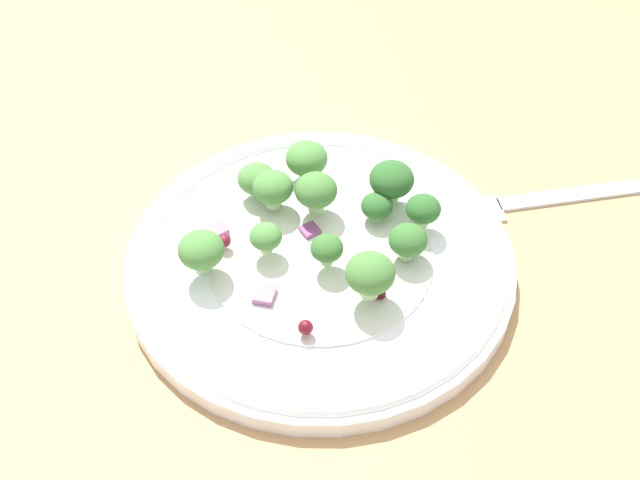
# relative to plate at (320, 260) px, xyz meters

# --- Properties ---
(ground_plane) EXTENTS (1.80, 1.80, 0.02)m
(ground_plane) POSITION_rel_plate_xyz_m (0.03, 0.03, -0.02)
(ground_plane) COLOR tan
(plate) EXTENTS (0.24, 0.24, 0.02)m
(plate) POSITION_rel_plate_xyz_m (0.00, 0.00, 0.00)
(plate) COLOR white
(plate) RESTS_ON ground_plane
(dressing_pool) EXTENTS (0.14, 0.14, 0.00)m
(dressing_pool) POSITION_rel_plate_xyz_m (0.00, 0.00, 0.00)
(dressing_pool) COLOR white
(dressing_pool) RESTS_ON plate
(broccoli_floret_0) EXTENTS (0.03, 0.03, 0.03)m
(broccoli_floret_0) POSITION_rel_plate_xyz_m (-0.02, -0.07, 0.03)
(broccoli_floret_0) COLOR #8EB77A
(broccoli_floret_0) RESTS_ON plate
(broccoli_floret_1) EXTENTS (0.02, 0.02, 0.02)m
(broccoli_floret_1) POSITION_rel_plate_xyz_m (0.01, -0.00, 0.02)
(broccoli_floret_1) COLOR #8EB77A
(broccoli_floret_1) RESTS_ON plate
(broccoli_floret_2) EXTENTS (0.03, 0.03, 0.03)m
(broccoli_floret_2) POSITION_rel_plate_xyz_m (-0.07, -0.01, 0.02)
(broccoli_floret_2) COLOR #ADD18E
(broccoli_floret_2) RESTS_ON plate
(broccoli_floret_3) EXTENTS (0.03, 0.03, 0.03)m
(broccoli_floret_3) POSITION_rel_plate_xyz_m (-0.07, 0.02, 0.02)
(broccoli_floret_3) COLOR #9EC684
(broccoli_floret_3) RESTS_ON plate
(broccoli_floret_4) EXTENTS (0.02, 0.02, 0.02)m
(broccoli_floret_4) POSITION_rel_plate_xyz_m (0.03, 0.05, 0.02)
(broccoli_floret_4) COLOR #9EC684
(broccoli_floret_4) RESTS_ON plate
(broccoli_floret_5) EXTENTS (0.03, 0.03, 0.03)m
(broccoli_floret_5) POSITION_rel_plate_xyz_m (-0.05, -0.01, 0.02)
(broccoli_floret_5) COLOR #ADD18E
(broccoli_floret_5) RESTS_ON plate
(broccoli_floret_6) EXTENTS (0.02, 0.02, 0.02)m
(broccoli_floret_6) POSITION_rel_plate_xyz_m (-0.01, -0.03, 0.02)
(broccoli_floret_6) COLOR #ADD18E
(broccoli_floret_6) RESTS_ON plate
(broccoli_floret_7) EXTENTS (0.03, 0.03, 0.03)m
(broccoli_floret_7) POSITION_rel_plate_xyz_m (0.05, 0.01, 0.03)
(broccoli_floret_7) COLOR #ADD18E
(broccoli_floret_7) RESTS_ON plate
(broccoli_floret_8) EXTENTS (0.02, 0.02, 0.02)m
(broccoli_floret_8) POSITION_rel_plate_xyz_m (-0.01, 0.05, 0.02)
(broccoli_floret_8) COLOR #9EC684
(broccoli_floret_8) RESTS_ON plate
(broccoli_floret_9) EXTENTS (0.02, 0.02, 0.02)m
(broccoli_floret_9) POSITION_rel_plate_xyz_m (0.01, 0.07, 0.02)
(broccoli_floret_9) COLOR #ADD18E
(broccoli_floret_9) RESTS_ON plate
(broccoli_floret_10) EXTENTS (0.03, 0.03, 0.03)m
(broccoli_floret_10) POSITION_rel_plate_xyz_m (-0.02, 0.06, 0.02)
(broccoli_floret_10) COLOR #9EC684
(broccoli_floret_10) RESTS_ON plate
(broccoli_floret_11) EXTENTS (0.03, 0.03, 0.03)m
(broccoli_floret_11) POSITION_rel_plate_xyz_m (-0.03, 0.01, 0.03)
(broccoli_floret_11) COLOR #ADD18E
(broccoli_floret_11) RESTS_ON plate
(cranberry_0) EXTENTS (0.01, 0.01, 0.01)m
(cranberry_0) POSITION_rel_plate_xyz_m (-0.03, -0.05, 0.01)
(cranberry_0) COLOR maroon
(cranberry_0) RESTS_ON plate
(cranberry_1) EXTENTS (0.01, 0.01, 0.01)m
(cranberry_1) POSITION_rel_plate_xyz_m (0.05, 0.02, 0.01)
(cranberry_1) COLOR #4C0A14
(cranberry_1) RESTS_ON plate
(cranberry_2) EXTENTS (0.01, 0.01, 0.01)m
(cranberry_2) POSITION_rel_plate_xyz_m (0.05, -0.04, 0.01)
(cranberry_2) COLOR maroon
(cranberry_2) RESTS_ON plate
(onion_bit_0) EXTENTS (0.01, 0.01, 0.00)m
(onion_bit_0) POSITION_rel_plate_xyz_m (-0.02, 0.00, 0.01)
(onion_bit_0) COLOR #843D75
(onion_bit_0) RESTS_ON plate
(onion_bit_1) EXTENTS (0.02, 0.02, 0.00)m
(onion_bit_1) POSITION_rel_plate_xyz_m (0.02, -0.05, 0.01)
(onion_bit_1) COLOR #A35B93
(onion_bit_1) RESTS_ON plate
(onion_bit_2) EXTENTS (0.01, 0.01, 0.01)m
(onion_bit_2) POSITION_rel_plate_xyz_m (-0.05, -0.05, 0.01)
(onion_bit_2) COLOR #A35B93
(onion_bit_2) RESTS_ON plate
(fork) EXTENTS (0.07, 0.18, 0.01)m
(fork) POSITION_rel_plate_xyz_m (0.02, 0.18, -0.01)
(fork) COLOR silver
(fork) RESTS_ON ground_plane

